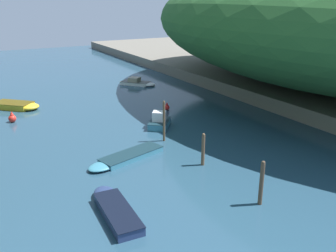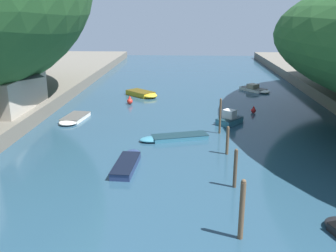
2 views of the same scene
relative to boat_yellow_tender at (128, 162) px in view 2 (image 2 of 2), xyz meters
The scene contains 13 objects.
water_surface 13.69m from the boat_yellow_tender, 66.79° to the left, with size 130.00×130.00×0.00m, color #234256.
boat_yellow_tender is the anchor object (origin of this frame).
boat_cabin_cruiser 15.49m from the boat_yellow_tender, 52.29° to the left, with size 3.59×3.91×1.56m.
boat_far_right_bank 25.18m from the boat_yellow_tender, 93.71° to the left, with size 5.26×5.12×0.68m.
boat_navy_launch 7.13m from the boat_yellow_tender, 63.05° to the left, with size 6.74×3.42×0.43m.
boat_near_quay 14.55m from the boat_yellow_tender, 123.28° to the left, with size 2.62×5.21×0.46m.
boat_moored_right 33.21m from the boat_yellow_tender, 62.95° to the left, with size 4.65×5.15×1.01m.
mooring_post_nearest 12.29m from the boat_yellow_tender, 51.85° to the right, with size 0.29×0.29×3.47m.
mooring_post_second 8.75m from the boat_yellow_tender, 23.44° to the right, with size 0.26×0.26×2.84m.
mooring_post_middle 8.61m from the boat_yellow_tender, 19.34° to the left, with size 0.25×0.25×2.50m.
mooring_post_fourth 11.75m from the boat_yellow_tender, 47.26° to the left, with size 0.21×0.21×3.58m.
channel_buoy_near 20.52m from the boat_yellow_tender, 98.02° to the left, with size 0.75×0.75×1.13m.
channel_buoy_far 20.86m from the boat_yellow_tender, 52.82° to the left, with size 0.59×0.59×0.89m.
Camera 2 is at (-0.85, -9.78, 11.66)m, focal length 40.00 mm.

